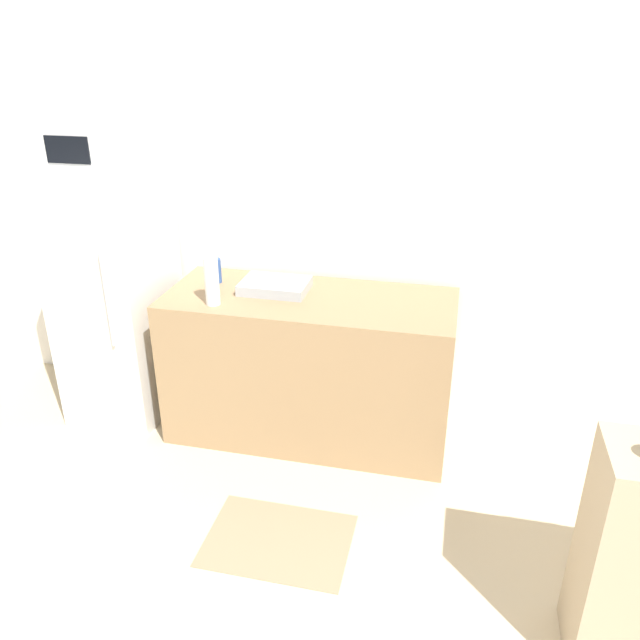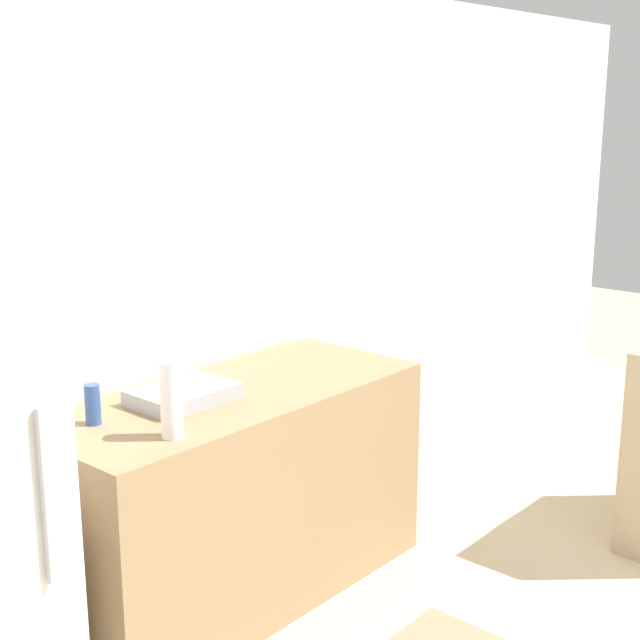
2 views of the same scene
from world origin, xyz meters
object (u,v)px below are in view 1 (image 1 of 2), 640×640
(microwave, at_px, (95,145))
(bottle_tall, at_px, (212,281))
(bottle_short, at_px, (217,271))
(refrigerator, at_px, (117,295))

(microwave, bearing_deg, bottle_tall, -17.36)
(bottle_tall, relative_size, bottle_short, 1.82)
(refrigerator, xyz_separation_m, bottle_short, (0.64, 0.09, 0.18))
(refrigerator, relative_size, microwave, 3.36)
(microwave, height_order, bottle_tall, microwave)
(microwave, height_order, bottle_short, microwave)
(bottle_tall, height_order, bottle_short, bottle_tall)
(bottle_tall, bearing_deg, bottle_short, 107.92)
(refrigerator, relative_size, bottle_tall, 5.77)
(bottle_tall, xyz_separation_m, bottle_short, (-0.10, 0.32, -0.06))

